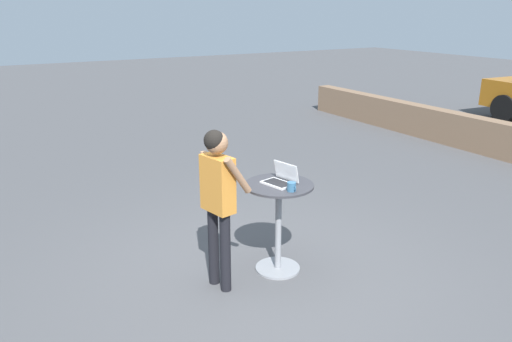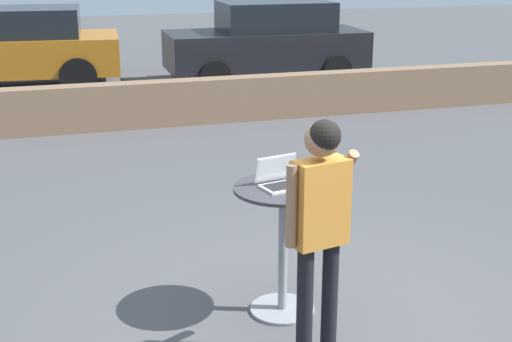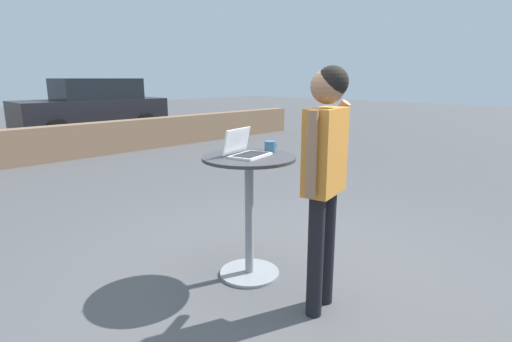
# 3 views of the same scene
# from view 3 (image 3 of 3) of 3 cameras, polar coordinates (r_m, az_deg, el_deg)

# --- Properties ---
(ground_plane) EXTENTS (50.00, 50.00, 0.00)m
(ground_plane) POSITION_cam_3_polar(r_m,az_deg,el_deg) (3.43, 3.55, -15.09)
(ground_plane) COLOR #4C4C4F
(pavement_kerb) EXTENTS (14.70, 0.35, 0.70)m
(pavement_kerb) POSITION_cam_3_polar(r_m,az_deg,el_deg) (8.79, -29.93, 3.05)
(pavement_kerb) COLOR #84664C
(pavement_kerb) RESTS_ON ground_plane
(cafe_table) EXTENTS (0.75, 0.75, 1.02)m
(cafe_table) POSITION_cam_3_polar(r_m,az_deg,el_deg) (3.24, -0.99, -4.07)
(cafe_table) COLOR gray
(cafe_table) RESTS_ON ground_plane
(laptop) EXTENTS (0.38, 0.33, 0.22)m
(laptop) POSITION_cam_3_polar(r_m,az_deg,el_deg) (3.16, -1.51, 3.01)
(laptop) COLOR silver
(laptop) RESTS_ON cafe_table
(coffee_mug) EXTENTS (0.13, 0.09, 0.09)m
(coffee_mug) POSITION_cam_3_polar(r_m,az_deg,el_deg) (3.31, 2.04, 3.47)
(coffee_mug) COLOR #336084
(coffee_mug) RESTS_ON cafe_table
(standing_person) EXTENTS (0.51, 0.42, 1.70)m
(standing_person) POSITION_cam_3_polar(r_m,az_deg,el_deg) (2.68, 9.82, 1.26)
(standing_person) COLOR black
(standing_person) RESTS_ON ground_plane
(parked_car_near_street) EXTENTS (4.07, 1.89, 1.62)m
(parked_car_near_street) POSITION_cam_3_polar(r_m,az_deg,el_deg) (12.63, -22.25, 8.48)
(parked_car_near_street) COLOR black
(parked_car_near_street) RESTS_ON ground_plane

